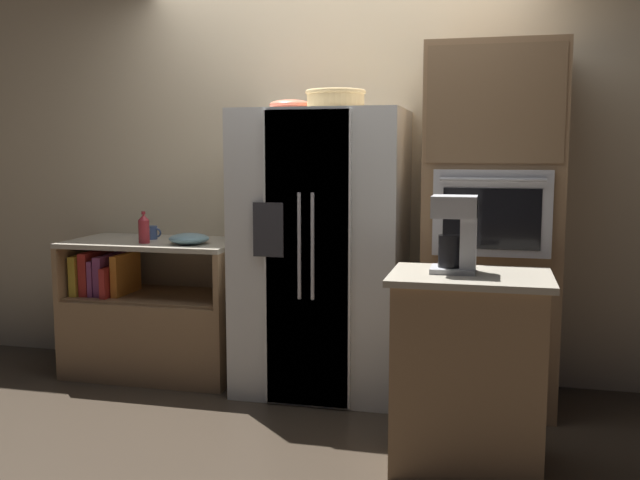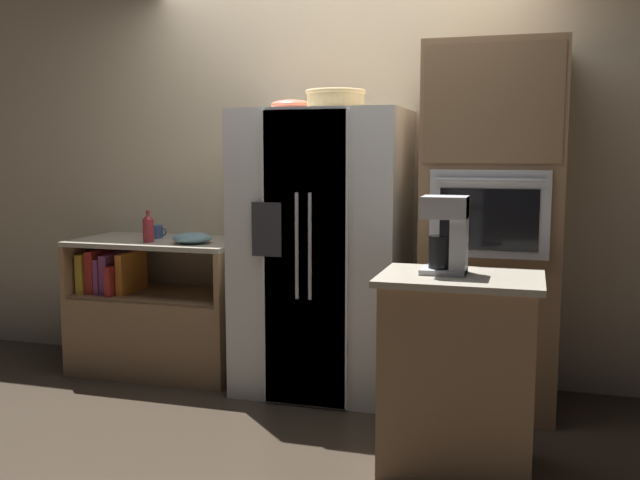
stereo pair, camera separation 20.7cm
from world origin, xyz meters
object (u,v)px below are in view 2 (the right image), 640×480
object	(u,v)px
mug	(157,232)
mixing_bowl	(192,238)
refrigerator	(323,252)
bottle_tall	(148,228)
fruit_bowl	(292,105)
coffee_maker	(449,231)
wicker_basket	(336,98)
wall_oven	(492,229)

from	to	relation	value
mug	mixing_bowl	size ratio (longest dim) A/B	0.47
refrigerator	bottle_tall	distance (m)	1.14
fruit_bowl	coffee_maker	bearing A→B (deg)	-40.38
wicker_basket	mug	size ratio (longest dim) A/B	2.96
wicker_basket	coffee_maker	world-z (taller)	wicker_basket
mug	mixing_bowl	xyz separation A→B (m)	(0.35, -0.17, -0.01)
bottle_tall	mixing_bowl	bearing A→B (deg)	6.03
mixing_bowl	wicker_basket	bearing A→B (deg)	-0.74
refrigerator	wall_oven	bearing A→B (deg)	1.23
refrigerator	coffee_maker	bearing A→B (deg)	-45.74
bottle_tall	mug	distance (m)	0.21
refrigerator	mug	bearing A→B (deg)	174.77
wicker_basket	coffee_maker	size ratio (longest dim) A/B	1.00
wicker_basket	bottle_tall	world-z (taller)	wicker_basket
refrigerator	wall_oven	size ratio (longest dim) A/B	0.83
wall_oven	mixing_bowl	xyz separation A→B (m)	(-1.83, -0.08, -0.11)
refrigerator	bottle_tall	world-z (taller)	refrigerator
wicker_basket	bottle_tall	bearing A→B (deg)	-179.13
bottle_tall	fruit_bowl	bearing A→B (deg)	6.86
mixing_bowl	refrigerator	bearing A→B (deg)	4.17
refrigerator	wall_oven	distance (m)	1.01
wicker_basket	coffee_maker	bearing A→B (deg)	-46.76
wall_oven	bottle_tall	size ratio (longest dim) A/B	10.11
wall_oven	coffee_maker	bearing A→B (deg)	-98.92
refrigerator	fruit_bowl	xyz separation A→B (m)	(-0.20, 0.02, 0.88)
bottle_tall	mixing_bowl	world-z (taller)	bottle_tall
mixing_bowl	mug	bearing A→B (deg)	153.83
bottle_tall	coffee_maker	distance (m)	2.14
refrigerator	mug	world-z (taller)	refrigerator
refrigerator	wicker_basket	world-z (taller)	wicker_basket
bottle_tall	refrigerator	bearing A→B (deg)	4.65
wall_oven	coffee_maker	xyz separation A→B (m)	(-0.14, -0.90, 0.08)
mug	wall_oven	bearing A→B (deg)	-2.29
fruit_bowl	mug	size ratio (longest dim) A/B	2.14
fruit_bowl	bottle_tall	bearing A→B (deg)	-173.14
bottle_tall	coffee_maker	size ratio (longest dim) A/B	0.57
wicker_basket	mixing_bowl	xyz separation A→B (m)	(-0.94, 0.01, -0.84)
refrigerator	wicker_basket	distance (m)	0.92
wall_oven	refrigerator	bearing A→B (deg)	-178.77
fruit_bowl	wall_oven	bearing A→B (deg)	0.07
wicker_basket	mug	bearing A→B (deg)	171.94
wall_oven	wicker_basket	world-z (taller)	wall_oven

